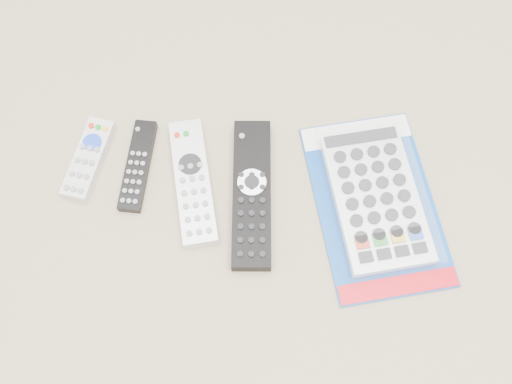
{
  "coord_description": "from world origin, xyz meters",
  "views": [
    {
      "loc": [
        0.03,
        -0.36,
        0.81
      ],
      "look_at": [
        0.02,
        -0.02,
        0.01
      ],
      "focal_mm": 40.0,
      "sensor_mm": 36.0,
      "label": 1
    }
  ],
  "objects_px": {
    "remote_slim_black": "(138,166)",
    "remote_silver_dvd": "(193,182)",
    "jumbo_remote_packaged": "(376,197)",
    "remote_large_black": "(252,194)",
    "remote_small_grey": "(88,159)"
  },
  "relations": [
    {
      "from": "remote_large_black",
      "to": "remote_slim_black",
      "type": "bearing_deg",
      "value": 164.93
    },
    {
      "from": "remote_large_black",
      "to": "remote_silver_dvd",
      "type": "bearing_deg",
      "value": 167.93
    },
    {
      "from": "remote_slim_black",
      "to": "remote_silver_dvd",
      "type": "relative_size",
      "value": 0.73
    },
    {
      "from": "remote_large_black",
      "to": "remote_small_grey",
      "type": "bearing_deg",
      "value": 167.05
    },
    {
      "from": "jumbo_remote_packaged",
      "to": "remote_silver_dvd",
      "type": "bearing_deg",
      "value": 164.45
    },
    {
      "from": "remote_silver_dvd",
      "to": "jumbo_remote_packaged",
      "type": "relative_size",
      "value": 0.66
    },
    {
      "from": "remote_small_grey",
      "to": "jumbo_remote_packaged",
      "type": "relative_size",
      "value": 0.45
    },
    {
      "from": "remote_small_grey",
      "to": "remote_large_black",
      "type": "height_order",
      "value": "remote_large_black"
    },
    {
      "from": "remote_large_black",
      "to": "jumbo_remote_packaged",
      "type": "distance_m",
      "value": 0.19
    },
    {
      "from": "remote_large_black",
      "to": "jumbo_remote_packaged",
      "type": "xyz_separation_m",
      "value": [
        0.19,
        -0.0,
        0.0
      ]
    },
    {
      "from": "remote_slim_black",
      "to": "remote_large_black",
      "type": "bearing_deg",
      "value": -9.48
    },
    {
      "from": "remote_small_grey",
      "to": "remote_silver_dvd",
      "type": "relative_size",
      "value": 0.67
    },
    {
      "from": "remote_silver_dvd",
      "to": "remote_small_grey",
      "type": "bearing_deg",
      "value": 156.9
    },
    {
      "from": "remote_small_grey",
      "to": "jumbo_remote_packaged",
      "type": "bearing_deg",
      "value": 4.43
    },
    {
      "from": "remote_silver_dvd",
      "to": "remote_large_black",
      "type": "xyz_separation_m",
      "value": [
        0.09,
        -0.02,
        0.0
      ]
    }
  ]
}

